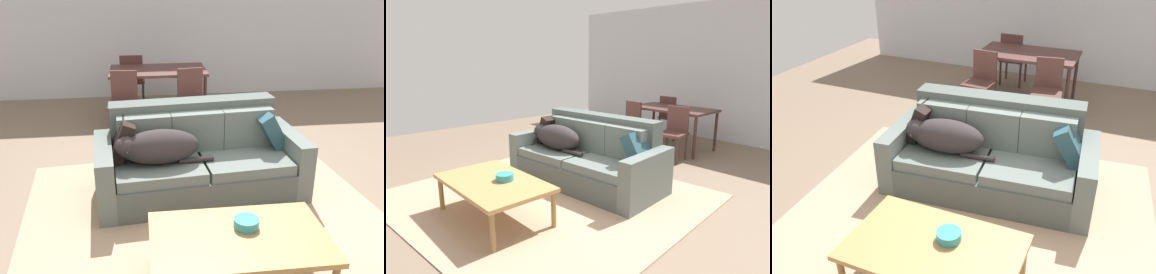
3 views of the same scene
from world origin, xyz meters
TOP-DOWN VIEW (x-y plane):
  - ground_plane at (0.00, 0.00)m, footprint 10.00×10.00m
  - back_partition at (0.00, 4.00)m, footprint 8.00×0.12m
  - area_rug at (-0.27, -0.34)m, footprint 3.55×3.39m
  - couch at (-0.28, 0.36)m, footprint 2.10×1.09m
  - dog_on_left_cushion at (-0.70, 0.16)m, footprint 0.92×0.40m
  - throw_pillow_by_left_arm at (-1.03, 0.34)m, footprint 0.29×0.43m
  - throw_pillow_by_right_arm at (0.47, 0.47)m, footprint 0.36×0.43m
  - coffee_table at (-0.19, -1.07)m, footprint 1.24×0.76m
  - bowl_on_coffee_table at (-0.12, -0.98)m, footprint 0.18×0.18m
  - dining_table at (-0.56, 2.75)m, footprint 1.42×0.82m
  - dining_chair_near_left at (-1.06, 2.13)m, footprint 0.43×0.43m
  - dining_chair_near_right at (-0.12, 2.13)m, footprint 0.45×0.45m
  - dining_chair_far_left at (-0.96, 3.30)m, footprint 0.40×0.40m

SIDE VIEW (x-z plane):
  - ground_plane at x=0.00m, z-range 0.00..0.00m
  - area_rug at x=-0.27m, z-range 0.00..0.01m
  - couch at x=-0.28m, z-range -0.11..0.79m
  - coffee_table at x=-0.19m, z-range 0.17..0.59m
  - bowl_on_coffee_table at x=-0.12m, z-range 0.42..0.49m
  - dining_chair_near_left at x=-1.06m, z-range 0.05..0.91m
  - dining_chair_near_right at x=-0.12m, z-range 0.05..0.92m
  - dining_chair_far_left at x=-0.96m, z-range 0.05..0.93m
  - dog_on_left_cushion at x=-0.70m, z-range 0.43..0.76m
  - throw_pillow_by_right_arm at x=0.47m, z-range 0.40..0.81m
  - throw_pillow_by_left_arm at x=-1.03m, z-range 0.40..0.83m
  - dining_table at x=-0.56m, z-range 0.30..1.05m
  - back_partition at x=0.00m, z-range 0.00..2.70m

